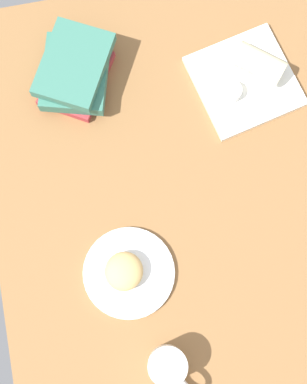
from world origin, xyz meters
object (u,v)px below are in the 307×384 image
(round_plate, at_px, (129,273))
(breakfast_wrap, at_px, (259,63))
(square_plate, at_px, (245,81))
(coffee_mug, at_px, (169,367))
(book_stack, at_px, (75,72))
(scone_pastry, at_px, (124,271))
(sauce_cup, at_px, (231,92))

(round_plate, xyz_separation_m, breakfast_wrap, (-0.42, 0.39, 0.04))
(square_plate, relative_size, coffee_mug, 1.90)
(square_plate, distance_m, breakfast_wrap, 0.06)
(breakfast_wrap, bearing_deg, book_stack, -58.40)
(breakfast_wrap, xyz_separation_m, book_stack, (-0.06, -0.43, -0.00))
(scone_pastry, height_order, breakfast_wrap, breakfast_wrap)
(square_plate, xyz_separation_m, sauce_cup, (0.03, -0.04, 0.02))
(round_plate, xyz_separation_m, sauce_cup, (-0.37, 0.31, 0.02))
(scone_pastry, distance_m, book_stack, 0.48)
(book_stack, relative_size, coffee_mug, 1.99)
(round_plate, relative_size, coffee_mug, 1.72)
(coffee_mug, bearing_deg, square_plate, 153.13)
(round_plate, distance_m, book_stack, 0.49)
(round_plate, bearing_deg, breakfast_wrap, 137.07)
(breakfast_wrap, height_order, coffee_mug, coffee_mug)
(scone_pastry, height_order, coffee_mug, coffee_mug)
(round_plate, relative_size, scone_pastry, 2.36)
(round_plate, distance_m, scone_pastry, 0.03)
(breakfast_wrap, xyz_separation_m, coffee_mug, (0.63, -0.34, -0.00))
(scone_pastry, relative_size, sauce_cup, 1.75)
(round_plate, xyz_separation_m, scone_pastry, (-0.00, -0.01, 0.03))
(book_stack, bearing_deg, round_plate, 4.54)
(round_plate, relative_size, book_stack, 0.86)
(round_plate, xyz_separation_m, square_plate, (-0.40, 0.36, 0.00))
(round_plate, height_order, scone_pastry, scone_pastry)
(round_plate, distance_m, square_plate, 0.54)
(square_plate, xyz_separation_m, breakfast_wrap, (-0.02, 0.03, 0.04))
(round_plate, height_order, square_plate, square_plate)
(sauce_cup, relative_size, breakfast_wrap, 0.42)
(breakfast_wrap, bearing_deg, round_plate, -3.10)
(scone_pastry, distance_m, coffee_mug, 0.22)
(square_plate, relative_size, sauce_cup, 4.58)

